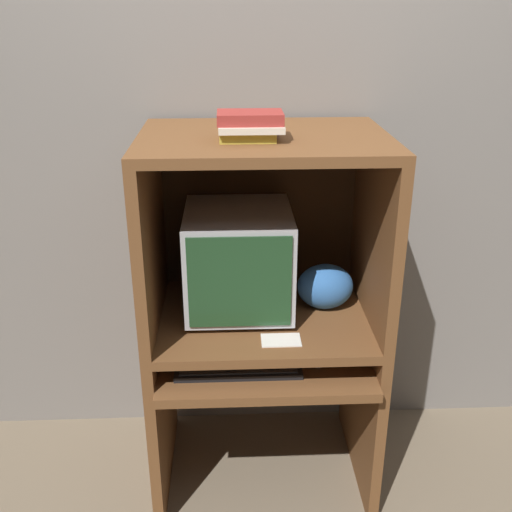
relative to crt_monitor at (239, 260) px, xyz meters
The scene contains 10 objects.
wall_back 0.48m from the crt_monitor, 74.40° to the left, with size 6.00×0.06×2.60m.
desk_base 0.59m from the crt_monitor, 47.49° to the right, with size 0.87×0.69×0.63m.
desk_monitor_shelf 0.26m from the crt_monitor, 31.23° to the right, with size 0.87×0.65×0.12m.
hutch_upper 0.26m from the crt_monitor, 13.49° to the right, with size 0.87×0.65×0.70m.
crt_monitor is the anchor object (origin of this frame).
keyboard 0.41m from the crt_monitor, 92.04° to the right, with size 0.46×0.13×0.03m.
mouse 0.49m from the crt_monitor, 40.44° to the right, with size 0.06×0.04×0.03m.
snack_bag 0.36m from the crt_monitor, ahead, with size 0.22×0.16×0.18m.
book_stack 0.56m from the crt_monitor, 73.98° to the right, with size 0.22×0.16×0.09m.
paper_card 0.36m from the crt_monitor, 60.77° to the right, with size 0.14×0.09×0.00m.
Camera 1 is at (-0.12, -1.72, 1.88)m, focal length 42.00 mm.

